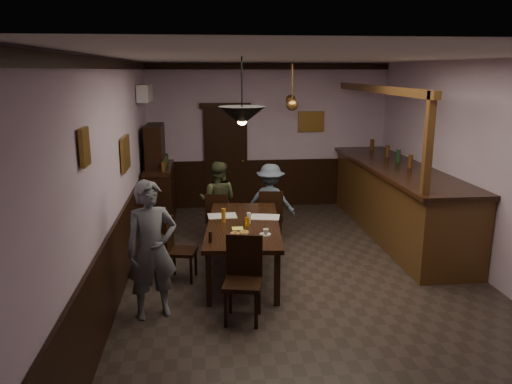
{
  "coord_description": "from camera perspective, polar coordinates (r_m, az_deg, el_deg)",
  "views": [
    {
      "loc": [
        -1.36,
        -6.35,
        2.85
      ],
      "look_at": [
        -0.63,
        0.54,
        1.15
      ],
      "focal_mm": 35.0,
      "sensor_mm": 36.0,
      "label": 1
    }
  ],
  "objects": [
    {
      "name": "room",
      "position": [
        6.63,
        5.88,
        1.96
      ],
      "size": [
        5.01,
        8.01,
        3.01
      ],
      "color": "#2D2621",
      "rests_on": "ground"
    },
    {
      "name": "dining_table",
      "position": [
        7.05,
        -1.45,
        -4.1
      ],
      "size": [
        1.19,
        2.28,
        0.75
      ],
      "rotation": [
        0.0,
        0.0,
        -0.09
      ],
      "color": "black",
      "rests_on": "ground"
    },
    {
      "name": "chair_far_left",
      "position": [
        8.35,
        -4.46,
        -2.74
      ],
      "size": [
        0.41,
        0.41,
        0.88
      ],
      "rotation": [
        0.0,
        0.0,
        3.05
      ],
      "color": "black",
      "rests_on": "ground"
    },
    {
      "name": "chair_far_right",
      "position": [
        8.33,
        1.71,
        -2.57
      ],
      "size": [
        0.45,
        0.45,
        0.92
      ],
      "rotation": [
        0.0,
        0.0,
        3.0
      ],
      "color": "black",
      "rests_on": "ground"
    },
    {
      "name": "chair_near",
      "position": [
        5.87,
        -1.46,
        -9.4
      ],
      "size": [
        0.5,
        0.5,
        0.99
      ],
      "rotation": [
        0.0,
        0.0,
        -0.2
      ],
      "color": "black",
      "rests_on": "ground"
    },
    {
      "name": "chair_side",
      "position": [
        7.01,
        -9.06,
        -6.16
      ],
      "size": [
        0.45,
        0.45,
        0.88
      ],
      "rotation": [
        0.0,
        0.0,
        1.38
      ],
      "color": "black",
      "rests_on": "ground"
    },
    {
      "name": "person_standing",
      "position": [
        5.93,
        -11.82,
        -6.5
      ],
      "size": [
        0.69,
        0.56,
        1.64
      ],
      "primitive_type": "imported",
      "rotation": [
        0.0,
        0.0,
        0.32
      ],
      "color": "slate",
      "rests_on": "ground"
    },
    {
      "name": "person_seated_left",
      "position": [
        8.56,
        -4.38,
        -0.97
      ],
      "size": [
        0.76,
        0.65,
        1.36
      ],
      "primitive_type": "imported",
      "rotation": [
        0.0,
        0.0,
        2.91
      ],
      "color": "#434E2F",
      "rests_on": "ground"
    },
    {
      "name": "person_seated_right",
      "position": [
        8.56,
        1.66,
        -1.1
      ],
      "size": [
        0.95,
        0.72,
        1.31
      ],
      "primitive_type": "imported",
      "rotation": [
        0.0,
        0.0,
        2.83
      ],
      "color": "slate",
      "rests_on": "ground"
    },
    {
      "name": "newspaper_left",
      "position": [
        7.39,
        -3.88,
        -2.73
      ],
      "size": [
        0.43,
        0.32,
        0.01
      ],
      "primitive_type": "cube",
      "rotation": [
        0.0,
        0.0,
        0.05
      ],
      "color": "silver",
      "rests_on": "dining_table"
    },
    {
      "name": "newspaper_right",
      "position": [
        7.31,
        1.03,
        -2.87
      ],
      "size": [
        0.47,
        0.38,
        0.01
      ],
      "primitive_type": "cube",
      "rotation": [
        0.0,
        0.0,
        -0.19
      ],
      "color": "silver",
      "rests_on": "dining_table"
    },
    {
      "name": "napkin",
      "position": [
        6.81,
        -2.12,
        -4.18
      ],
      "size": [
        0.16,
        0.16,
        0.0
      ],
      "primitive_type": "cube",
      "rotation": [
        0.0,
        0.0,
        -0.09
      ],
      "color": "#E3E353",
      "rests_on": "dining_table"
    },
    {
      "name": "saucer",
      "position": [
        6.55,
        1.05,
        -4.87
      ],
      "size": [
        0.15,
        0.15,
        0.01
      ],
      "primitive_type": "cylinder",
      "color": "white",
      "rests_on": "dining_table"
    },
    {
      "name": "coffee_cup",
      "position": [
        6.52,
        1.13,
        -4.56
      ],
      "size": [
        0.09,
        0.09,
        0.07
      ],
      "primitive_type": "imported",
      "rotation": [
        0.0,
        0.0,
        -0.09
      ],
      "color": "white",
      "rests_on": "saucer"
    },
    {
      "name": "pastry_plate",
      "position": [
        6.5,
        -1.86,
        -4.99
      ],
      "size": [
        0.22,
        0.22,
        0.01
      ],
      "primitive_type": "cylinder",
      "color": "white",
      "rests_on": "dining_table"
    },
    {
      "name": "pastry_ring_a",
      "position": [
        6.48,
        -2.44,
        -4.8
      ],
      "size": [
        0.13,
        0.13,
        0.04
      ],
      "primitive_type": "torus",
      "color": "#C68C47",
      "rests_on": "pastry_plate"
    },
    {
      "name": "pastry_ring_b",
      "position": [
        6.53,
        -1.38,
        -4.64
      ],
      "size": [
        0.13,
        0.13,
        0.04
      ],
      "primitive_type": "torus",
      "color": "#C68C47",
      "rests_on": "pastry_plate"
    },
    {
      "name": "soda_can",
      "position": [
        6.9,
        -1.02,
        -3.42
      ],
      "size": [
        0.07,
        0.07,
        0.12
      ],
      "primitive_type": "cylinder",
      "color": "#FFAE15",
      "rests_on": "dining_table"
    },
    {
      "name": "beer_glass",
      "position": [
        7.07,
        -3.73,
        -2.68
      ],
      "size": [
        0.06,
        0.06,
        0.2
      ],
      "primitive_type": "cylinder",
      "color": "#BF721E",
      "rests_on": "dining_table"
    },
    {
      "name": "water_glass",
      "position": [
        7.02,
        -0.82,
        -2.98
      ],
      "size": [
        0.06,
        0.06,
        0.15
      ],
      "primitive_type": "cylinder",
      "color": "silver",
      "rests_on": "dining_table"
    },
    {
      "name": "pepper_mill",
      "position": [
        6.27,
        -5.24,
        -5.16
      ],
      "size": [
        0.04,
        0.04,
        0.14
      ],
      "primitive_type": "cylinder",
      "color": "black",
      "rests_on": "dining_table"
    },
    {
      "name": "sideboard",
      "position": [
        9.57,
        -11.03,
        0.86
      ],
      "size": [
        0.51,
        1.42,
        1.88
      ],
      "color": "black",
      "rests_on": "ground"
    },
    {
      "name": "bar_counter",
      "position": [
        9.18,
        15.53,
        -0.57
      ],
      "size": [
        1.08,
        4.64,
        2.6
      ],
      "color": "#462A12",
      "rests_on": "ground"
    },
    {
      "name": "door_back",
      "position": [
        10.46,
        -3.48,
        3.84
      ],
      "size": [
        0.9,
        0.06,
        2.1
      ],
      "primitive_type": "cube",
      "color": "black",
      "rests_on": "ground"
    },
    {
      "name": "ac_unit",
      "position": [
        9.31,
        -12.6,
        10.99
      ],
      "size": [
        0.2,
        0.85,
        0.3
      ],
      "color": "white",
      "rests_on": "ground"
    },
    {
      "name": "picture_left_small",
      "position": [
        4.92,
        -19.01,
        4.88
      ],
      "size": [
        0.04,
        0.28,
        0.36
      ],
      "color": "olive",
      "rests_on": "ground"
    },
    {
      "name": "picture_left_large",
      "position": [
        7.32,
        -14.69,
        4.3
      ],
      "size": [
        0.04,
        0.62,
        0.48
      ],
      "color": "olive",
      "rests_on": "ground"
    },
    {
      "name": "picture_back",
      "position": [
        10.6,
        6.32,
        8.01
      ],
      "size": [
        0.55,
        0.04,
        0.42
      ],
      "color": "olive",
      "rests_on": "ground"
    },
    {
      "name": "pendant_iron",
      "position": [
        5.94,
        -1.61,
        8.69
      ],
      "size": [
        0.56,
        0.56,
        0.79
      ],
      "color": "black",
      "rests_on": "ground"
    },
    {
      "name": "pendant_brass_mid",
      "position": [
        8.28,
        4.14,
        9.92
      ],
      "size": [
        0.2,
        0.2,
        0.81
      ],
      "color": "#BF8C3F",
      "rests_on": "ground"
    },
    {
      "name": "pendant_brass_far",
      "position": [
        9.57,
        3.98,
        10.43
      ],
      "size": [
        0.2,
        0.2,
        0.81
      ],
      "color": "#BF8C3F",
      "rests_on": "ground"
    }
  ]
}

